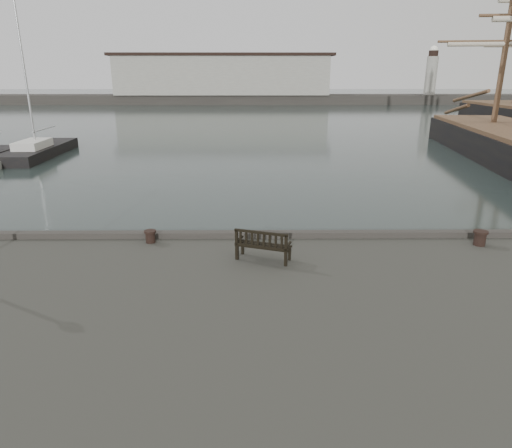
{
  "coord_description": "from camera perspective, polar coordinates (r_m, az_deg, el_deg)",
  "views": [
    {
      "loc": [
        -1.45,
        -13.25,
        6.3
      ],
      "look_at": [
        -1.35,
        -0.5,
        2.1
      ],
      "focal_mm": 32.0,
      "sensor_mm": 36.0,
      "label": 1
    }
  ],
  "objects": [
    {
      "name": "yacht_d",
      "position": [
        41.12,
        -25.41,
        7.99
      ],
      "size": [
        3.02,
        10.35,
        12.82
      ],
      "rotation": [
        0.0,
        0.0,
        0.03
      ],
      "color": "black",
      "rests_on": "ground"
    },
    {
      "name": "bench",
      "position": [
        12.16,
        0.89,
        -3.36
      ],
      "size": [
        1.54,
        0.96,
        0.84
      ],
      "rotation": [
        0.0,
        0.0,
        -0.34
      ],
      "color": "black",
      "rests_on": "quay"
    },
    {
      "name": "bollard_right",
      "position": [
        14.74,
        26.2,
        -1.59
      ],
      "size": [
        0.45,
        0.45,
        0.43
      ],
      "primitive_type": "cylinder",
      "rotation": [
        0.0,
        0.0,
        -0.1
      ],
      "color": "black",
      "rests_on": "quay"
    },
    {
      "name": "breakwater",
      "position": [
        105.32,
        -2.26,
        17.11
      ],
      "size": [
        140.0,
        9.5,
        12.2
      ],
      "color": "#383530",
      "rests_on": "ground"
    },
    {
      "name": "bollard_left",
      "position": [
        13.81,
        -13.07,
        -1.53
      ],
      "size": [
        0.44,
        0.44,
        0.37
      ],
      "primitive_type": "cylinder",
      "rotation": [
        0.0,
        0.0,
        -0.29
      ],
      "color": "black",
      "rests_on": "quay"
    },
    {
      "name": "ground",
      "position": [
        14.75,
        5.27,
        -7.15
      ],
      "size": [
        400.0,
        400.0,
        0.0
      ],
      "primitive_type": "plane",
      "color": "black",
      "rests_on": "ground"
    }
  ]
}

